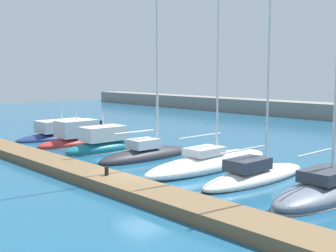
# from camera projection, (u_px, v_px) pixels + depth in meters

# --- Properties ---
(ground_plane) EXTENTS (120.00, 120.00, 0.00)m
(ground_plane) POSITION_uv_depth(u_px,v_px,m) (143.00, 180.00, 22.77)
(ground_plane) COLOR #1E567A
(dock_pier) EXTENTS (40.21, 2.04, 0.50)m
(dock_pier) POSITION_uv_depth(u_px,v_px,m) (111.00, 182.00, 21.41)
(dock_pier) COLOR brown
(dock_pier) RESTS_ON ground_plane
(motorboat_navy_nearest) EXTENTS (2.80, 9.02, 3.05)m
(motorboat_navy_nearest) POSITION_uv_depth(u_px,v_px,m) (65.00, 133.00, 37.75)
(motorboat_navy_nearest) COLOR navy
(motorboat_navy_nearest) RESTS_ON ground_plane
(motorboat_red_second) EXTENTS (2.20, 7.30, 3.37)m
(motorboat_red_second) POSITION_uv_depth(u_px,v_px,m) (80.00, 138.00, 34.11)
(motorboat_red_second) COLOR #B72D28
(motorboat_red_second) RESTS_ON ground_plane
(motorboat_teal_third) EXTENTS (2.09, 6.45, 3.10)m
(motorboat_teal_third) POSITION_uv_depth(u_px,v_px,m) (105.00, 144.00, 31.17)
(motorboat_teal_third) COLOR #19707F
(motorboat_teal_third) RESTS_ON ground_plane
(sailboat_charcoal_fourth) EXTENTS (1.91, 7.24, 12.18)m
(sailboat_charcoal_fourth) POSITION_uv_depth(u_px,v_px,m) (146.00, 153.00, 28.46)
(sailboat_charcoal_fourth) COLOR #2D2D33
(sailboat_charcoal_fourth) RESTS_ON ground_plane
(sailboat_white_fifth) EXTENTS (2.77, 10.08, 21.69)m
(sailboat_white_fifth) POSITION_uv_depth(u_px,v_px,m) (210.00, 161.00, 25.57)
(sailboat_white_fifth) COLOR white
(sailboat_white_fifth) RESTS_ON ground_plane
(sailboat_ivory_sixth) EXTENTS (2.09, 7.91, 14.78)m
(sailboat_ivory_sixth) POSITION_uv_depth(u_px,v_px,m) (255.00, 175.00, 22.66)
(sailboat_ivory_sixth) COLOR silver
(sailboat_ivory_sixth) RESTS_ON ground_plane
(sailboat_slate_seventh) EXTENTS (2.46, 7.53, 14.29)m
(sailboat_slate_seventh) POSITION_uv_depth(u_px,v_px,m) (325.00, 190.00, 19.55)
(sailboat_slate_seventh) COLOR slate
(sailboat_slate_seventh) RESTS_ON ground_plane
(dock_bollard) EXTENTS (0.20, 0.20, 0.44)m
(dock_bollard) POSITION_uv_depth(u_px,v_px,m) (107.00, 171.00, 21.63)
(dock_bollard) COLOR black
(dock_bollard) RESTS_ON dock_pier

